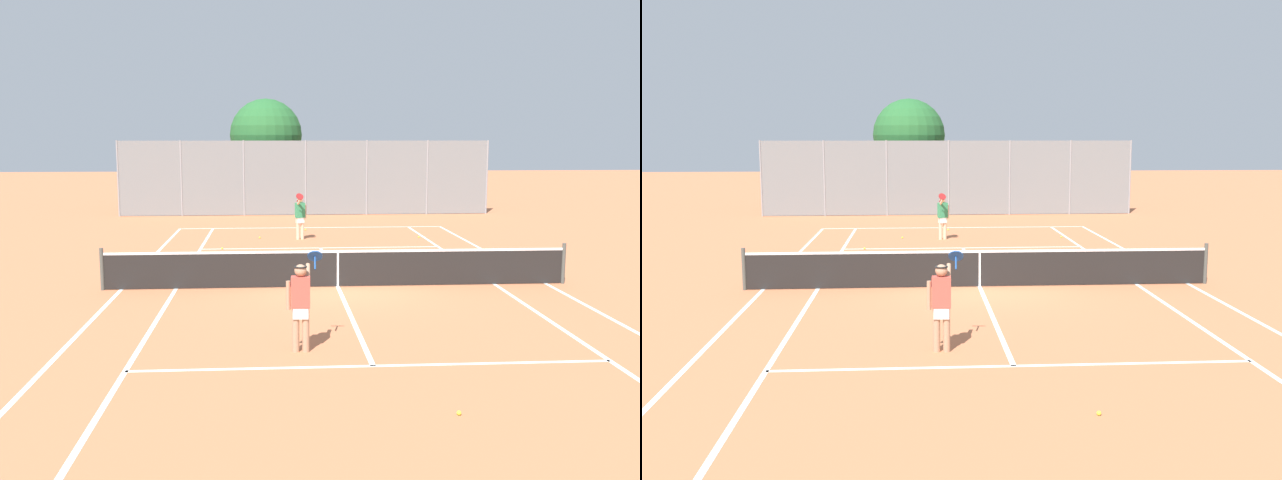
# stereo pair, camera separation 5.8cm
# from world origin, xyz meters

# --- Properties ---
(ground_plane) EXTENTS (120.00, 120.00, 0.00)m
(ground_plane) POSITION_xyz_m (0.00, 0.00, 0.00)
(ground_plane) COLOR #C67047
(court_line_markings) EXTENTS (11.10, 23.90, 0.01)m
(court_line_markings) POSITION_xyz_m (0.00, 0.00, 0.00)
(court_line_markings) COLOR white
(court_line_markings) RESTS_ON ground
(tennis_net) EXTENTS (12.00, 0.10, 1.07)m
(tennis_net) POSITION_xyz_m (0.00, 0.00, 0.51)
(tennis_net) COLOR #474C47
(tennis_net) RESTS_ON ground
(player_near_side) EXTENTS (0.69, 0.73, 1.77)m
(player_near_side) POSITION_xyz_m (-1.18, -5.49, 0.93)
(player_near_side) COLOR tan
(player_near_side) RESTS_ON ground
(player_far_left) EXTENTS (0.44, 0.89, 1.77)m
(player_far_left) POSITION_xyz_m (-0.62, 8.49, 0.93)
(player_far_left) COLOR beige
(player_far_left) RESTS_ON ground
(loose_tennis_ball_0) EXTENTS (0.07, 0.07, 0.07)m
(loose_tennis_ball_0) POSITION_xyz_m (-0.30, 11.02, 0.03)
(loose_tennis_ball_0) COLOR #D1DB33
(loose_tennis_ball_0) RESTS_ON ground
(loose_tennis_ball_1) EXTENTS (0.07, 0.07, 0.07)m
(loose_tennis_ball_1) POSITION_xyz_m (3.90, 8.58, 0.03)
(loose_tennis_ball_1) COLOR #D1DB33
(loose_tennis_ball_1) RESTS_ON ground
(loose_tennis_ball_2) EXTENTS (0.07, 0.07, 0.07)m
(loose_tennis_ball_2) POSITION_xyz_m (-2.14, 8.85, 0.03)
(loose_tennis_ball_2) COLOR #D1DB33
(loose_tennis_ball_2) RESTS_ON ground
(loose_tennis_ball_3) EXTENTS (0.07, 0.07, 0.07)m
(loose_tennis_ball_3) POSITION_xyz_m (0.89, -8.61, 0.03)
(loose_tennis_ball_3) COLOR #D1DB33
(loose_tennis_ball_3) RESTS_ON ground
(loose_tennis_ball_4) EXTENTS (0.07, 0.07, 0.07)m
(loose_tennis_ball_4) POSITION_xyz_m (-3.38, 6.31, 0.03)
(loose_tennis_ball_4) COLOR #D1DB33
(loose_tennis_ball_4) RESTS_ON ground
(back_fence) EXTENTS (18.05, 0.08, 3.63)m
(back_fence) POSITION_xyz_m (0.00, 16.76, 1.82)
(back_fence) COLOR gray
(back_fence) RESTS_ON ground
(tree_behind_left) EXTENTS (3.70, 3.70, 5.73)m
(tree_behind_left) POSITION_xyz_m (-2.01, 19.26, 3.78)
(tree_behind_left) COLOR brown
(tree_behind_left) RESTS_ON ground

